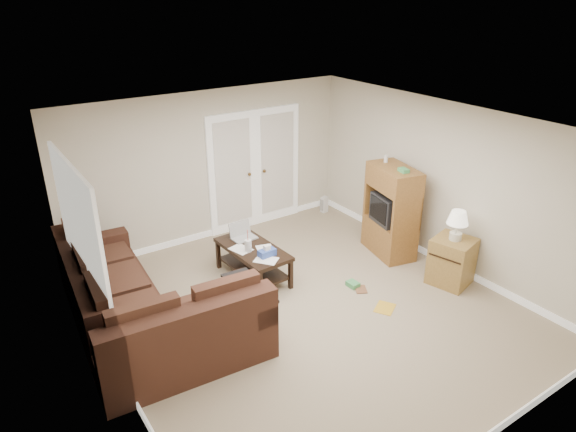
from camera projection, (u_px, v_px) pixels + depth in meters
floor at (306, 309)px, 6.90m from camera, size 5.50×5.50×0.00m
ceiling at (310, 126)px, 5.88m from camera, size 5.00×5.50×0.02m
wall_left at (105, 285)px, 5.11m from camera, size 0.02×5.50×2.50m
wall_right at (443, 185)px, 7.67m from camera, size 0.02×5.50×2.50m
wall_back at (210, 166)px, 8.47m from camera, size 5.00×0.02×2.50m
wall_front at (500, 340)px, 4.31m from camera, size 5.00×0.02×2.50m
baseboards at (306, 306)px, 6.88m from camera, size 5.00×5.50×0.10m
french_doors at (255, 170)px, 8.97m from camera, size 1.80×0.05×2.13m
window_left at (79, 222)px, 5.76m from camera, size 0.05×1.92×1.42m
sectional_sofa at (141, 311)px, 6.23m from camera, size 2.07×3.13×0.93m
coffee_table at (253, 261)px, 7.55m from camera, size 0.67×1.26×0.84m
tv_armoire at (391, 211)px, 8.08m from camera, size 0.69×1.00×1.56m
side_cabinet at (452, 257)px, 7.37m from camera, size 0.66×0.66×1.14m
space_heater at (324, 204)px, 9.82m from camera, size 0.14×0.13×0.31m
floor_magazine at (385, 308)px, 6.92m from camera, size 0.38×0.36×0.01m
floor_greenbox at (353, 284)px, 7.41m from camera, size 0.14×0.19×0.07m
floor_book at (355, 290)px, 7.33m from camera, size 0.24×0.27×0.02m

